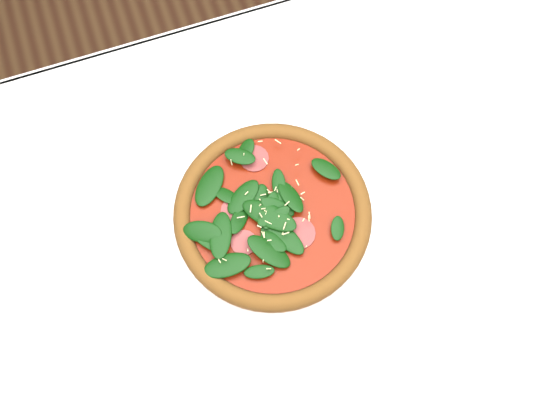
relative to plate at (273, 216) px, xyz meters
name	(u,v)px	position (x,y,z in m)	size (l,w,h in m)	color
ground	(293,326)	(0.04, -0.05, -0.76)	(6.00, 6.00, 0.00)	brown
dining_table	(306,260)	(0.04, -0.05, -0.11)	(1.21, 0.81, 0.75)	white
plate	(273,216)	(0.00, 0.00, 0.00)	(0.32, 0.32, 0.01)	white
pizza	(273,212)	(0.00, 0.00, 0.02)	(0.34, 0.34, 0.04)	#9B5725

